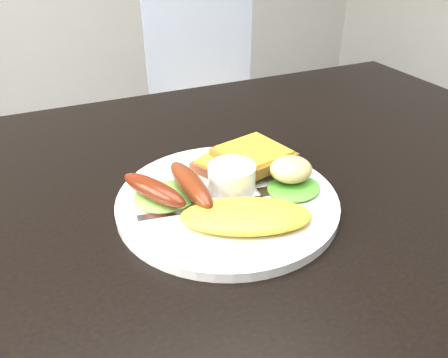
{
  "coord_description": "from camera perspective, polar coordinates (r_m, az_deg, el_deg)",
  "views": [
    {
      "loc": [
        -0.18,
        -0.43,
        1.06
      ],
      "look_at": [
        0.0,
        -0.01,
        0.78
      ],
      "focal_mm": 35.0,
      "sensor_mm": 36.0,
      "label": 1
    }
  ],
  "objects": [
    {
      "name": "dining_table",
      "position": [
        0.57,
        -0.92,
        -3.9
      ],
      "size": [
        1.2,
        0.8,
        0.04
      ],
      "primitive_type": "cube",
      "color": "black",
      "rests_on": "ground"
    },
    {
      "name": "dining_chair",
      "position": [
        1.55,
        -0.69,
        7.97
      ],
      "size": [
        0.43,
        0.43,
        0.05
      ],
      "primitive_type": "cube",
      "rotation": [
        0.0,
        0.0,
        -0.13
      ],
      "color": "tan",
      "rests_on": "ground"
    },
    {
      "name": "plate",
      "position": [
        0.54,
        0.43,
        -2.85
      ],
      "size": [
        0.27,
        0.27,
        0.01
      ],
      "primitive_type": "cylinder",
      "color": "white",
      "rests_on": "dining_table"
    },
    {
      "name": "lettuce_left",
      "position": [
        0.54,
        -7.59,
        -2.2
      ],
      "size": [
        0.08,
        0.07,
        0.01
      ],
      "primitive_type": "ellipsoid",
      "rotation": [
        0.0,
        0.0,
        -0.01
      ],
      "color": "#749F3B",
      "rests_on": "plate"
    },
    {
      "name": "lettuce_right",
      "position": [
        0.56,
        9.08,
        -1.13
      ],
      "size": [
        0.09,
        0.08,
        0.01
      ],
      "primitive_type": "ellipsoid",
      "rotation": [
        0.0,
        0.0,
        0.28
      ],
      "color": "#438230",
      "rests_on": "plate"
    },
    {
      "name": "omelette",
      "position": [
        0.49,
        2.92,
        -4.83
      ],
      "size": [
        0.16,
        0.12,
        0.02
      ],
      "primitive_type": "ellipsoid",
      "rotation": [
        0.0,
        0.0,
        -0.4
      ],
      "color": "yellow",
      "rests_on": "plate"
    },
    {
      "name": "sausage_a",
      "position": [
        0.52,
        -9.18,
        -1.38
      ],
      "size": [
        0.07,
        0.1,
        0.03
      ],
      "primitive_type": "ellipsoid",
      "rotation": [
        0.0,
        0.0,
        0.47
      ],
      "color": "maroon",
      "rests_on": "lettuce_left"
    },
    {
      "name": "sausage_b",
      "position": [
        0.53,
        -4.4,
        -0.67
      ],
      "size": [
        0.03,
        0.11,
        0.03
      ],
      "primitive_type": "ellipsoid",
      "rotation": [
        0.0,
        0.0,
        0.05
      ],
      "color": "brown",
      "rests_on": "lettuce_left"
    },
    {
      "name": "ramekin",
      "position": [
        0.54,
        1.01,
        0.13
      ],
      "size": [
        0.07,
        0.07,
        0.03
      ],
      "primitive_type": "cylinder",
      "rotation": [
        0.0,
        0.0,
        0.12
      ],
      "color": "white",
      "rests_on": "plate"
    },
    {
      "name": "toast_a",
      "position": [
        0.59,
        0.9,
        1.83
      ],
      "size": [
        0.11,
        0.11,
        0.01
      ],
      "primitive_type": "cube",
      "rotation": [
        0.0,
        0.0,
        0.48
      ],
      "color": "brown",
      "rests_on": "plate"
    },
    {
      "name": "toast_b",
      "position": [
        0.59,
        3.87,
        3.04
      ],
      "size": [
        0.1,
        0.1,
        0.01
      ],
      "primitive_type": "cube",
      "rotation": [
        0.0,
        0.0,
        0.23
      ],
      "color": "brown",
      "rests_on": "toast_a"
    },
    {
      "name": "potato_salad",
      "position": [
        0.56,
        8.72,
        1.27
      ],
      "size": [
        0.06,
        0.06,
        0.03
      ],
      "primitive_type": "ellipsoid",
      "rotation": [
        0.0,
        0.0,
        0.12
      ],
      "color": "beige",
      "rests_on": "lettuce_right"
    },
    {
      "name": "fork",
      "position": [
        0.51,
        -2.83,
        -3.95
      ],
      "size": [
        0.15,
        0.03,
        0.0
      ],
      "primitive_type": "cube",
      "rotation": [
        0.0,
        0.0,
        -0.15
      ],
      "color": "#ADAFB7",
      "rests_on": "plate"
    }
  ]
}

